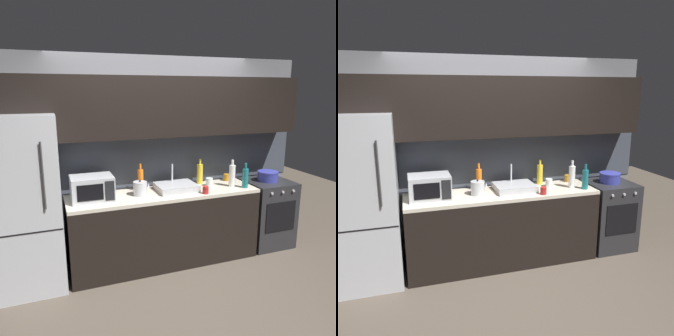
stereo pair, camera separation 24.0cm
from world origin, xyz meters
The scene contains 16 objects.
ground_plane centered at (0.00, 0.00, 0.00)m, with size 10.00×10.00×0.00m, color #4C4238.
back_wall centered at (0.00, 1.20, 1.55)m, with size 4.04×0.44×2.50m.
counter_run centered at (0.00, 0.90, 0.45)m, with size 2.30×0.60×0.90m.
refrigerator centered at (-1.53, 0.90, 0.93)m, with size 0.68×0.69×1.86m.
oven_range centered at (1.49, 0.90, 0.45)m, with size 0.60×0.62×0.90m.
microwave centered at (-0.85, 0.92, 1.04)m, with size 0.46×0.35×0.27m.
sink_basin centered at (0.16, 0.93, 0.94)m, with size 0.48×0.38×0.30m.
kettle centered at (-0.30, 0.89, 0.98)m, with size 0.20×0.16×0.19m.
wine_bottle_white centered at (0.89, 0.84, 1.04)m, with size 0.08×0.08×0.34m.
wine_bottle_teal centered at (1.01, 0.74, 1.03)m, with size 0.07×0.07×0.31m.
wine_bottle_yellow centered at (0.57, 1.11, 1.03)m, with size 0.08×0.08×0.32m.
wine_bottle_orange centered at (-0.25, 1.06, 1.04)m, with size 0.07×0.07×0.33m.
mug_amber centered at (0.96, 1.11, 0.95)m, with size 0.08×0.08×0.09m, color #B27019.
mug_clear centered at (0.63, 0.96, 0.95)m, with size 0.09×0.09×0.10m, color silver.
mug_red centered at (0.44, 0.68, 0.94)m, with size 0.07×0.07×0.09m, color #A82323.
cooking_pot centered at (1.48, 0.90, 0.97)m, with size 0.27×0.27×0.13m.
Camera 1 is at (-1.30, -2.70, 2.09)m, focal length 35.74 mm.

